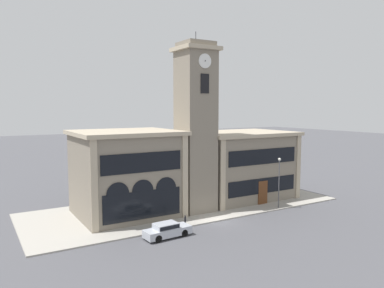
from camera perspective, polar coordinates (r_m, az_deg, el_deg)
ground_plane at (r=42.25m, az=4.09°, el=-11.72°), size 300.00×300.00×0.00m
sidewalk_kerb at (r=48.13m, az=-0.95°, el=-9.45°), size 39.23×14.56×0.15m
clock_tower at (r=44.51m, az=0.56°, el=2.45°), size 4.59×4.59×21.35m
town_hall_left_wing at (r=44.22m, az=-10.00°, el=-4.37°), size 11.69×10.30×9.91m
town_hall_right_wing at (r=52.48m, az=7.29°, el=-3.14°), size 14.07×10.30×9.22m
parked_car_near at (r=37.23m, az=-3.83°, el=-12.91°), size 4.77×1.98×1.44m
street_lamp at (r=47.45m, az=13.14°, el=-4.70°), size 0.36×0.36×6.25m
bollard at (r=40.32m, az=-1.05°, el=-11.57°), size 0.18×0.18×1.06m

